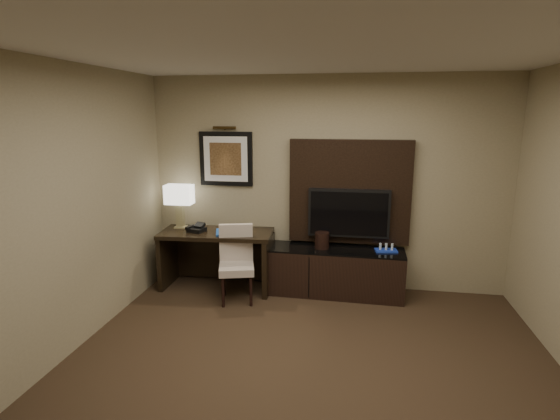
% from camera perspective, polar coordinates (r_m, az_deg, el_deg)
% --- Properties ---
extents(floor, '(4.50, 5.00, 0.01)m').
position_cam_1_polar(floor, '(3.76, 2.76, -24.04)').
color(floor, '#2F2015').
rests_on(floor, ground).
extents(ceiling, '(4.50, 5.00, 0.01)m').
position_cam_1_polar(ceiling, '(3.05, 3.33, 21.24)').
color(ceiling, silver).
rests_on(ceiling, wall_back).
extents(wall_back, '(4.50, 0.01, 2.70)m').
position_cam_1_polar(wall_back, '(5.58, 6.02, 3.38)').
color(wall_back, gray).
rests_on(wall_back, floor).
extents(wall_left, '(0.01, 5.00, 2.70)m').
position_cam_1_polar(wall_left, '(4.06, -30.37, -1.81)').
color(wall_left, gray).
rests_on(wall_left, floor).
extents(desk, '(1.45, 0.69, 0.76)m').
position_cam_1_polar(desk, '(5.73, -8.20, -6.45)').
color(desk, black).
rests_on(desk, floor).
extents(credenza, '(1.73, 0.52, 0.59)m').
position_cam_1_polar(credenza, '(5.55, 7.00, -7.97)').
color(credenza, black).
rests_on(credenza, floor).
extents(tv_wall_panel, '(1.50, 0.12, 1.30)m').
position_cam_1_polar(tv_wall_panel, '(5.52, 9.07, 2.35)').
color(tv_wall_panel, black).
rests_on(tv_wall_panel, wall_back).
extents(tv, '(1.00, 0.08, 0.60)m').
position_cam_1_polar(tv, '(5.48, 8.96, -0.40)').
color(tv, black).
rests_on(tv, tv_wall_panel).
extents(artwork, '(0.70, 0.04, 0.70)m').
position_cam_1_polar(artwork, '(5.75, -7.05, 6.64)').
color(artwork, black).
rests_on(artwork, wall_back).
extents(picture_light, '(0.04, 0.04, 0.30)m').
position_cam_1_polar(picture_light, '(5.68, -7.28, 10.61)').
color(picture_light, '#3D2C13').
rests_on(picture_light, wall_back).
extents(desk_chair, '(0.52, 0.56, 0.85)m').
position_cam_1_polar(desk_chair, '(5.29, -5.70, -7.49)').
color(desk_chair, '#C1B1A1').
rests_on(desk_chair, floor).
extents(table_lamp, '(0.39, 0.29, 0.57)m').
position_cam_1_polar(table_lamp, '(5.83, -12.96, 0.45)').
color(table_lamp, '#988E5E').
rests_on(table_lamp, desk).
extents(desk_phone, '(0.24, 0.23, 0.10)m').
position_cam_1_polar(desk_phone, '(5.65, -10.83, -2.30)').
color(desk_phone, black).
rests_on(desk_phone, desk).
extents(blue_folder, '(0.32, 0.37, 0.02)m').
position_cam_1_polar(blue_folder, '(5.54, -7.10, -2.89)').
color(blue_folder, '#194CA4').
rests_on(blue_folder, desk).
extents(book, '(0.16, 0.03, 0.21)m').
position_cam_1_polar(book, '(5.53, -7.02, -1.85)').
color(book, tan).
rests_on(book, desk).
extents(ice_bucket, '(0.19, 0.19, 0.20)m').
position_cam_1_polar(ice_bucket, '(5.44, 5.51, -3.95)').
color(ice_bucket, black).
rests_on(ice_bucket, credenza).
extents(minibar_tray, '(0.28, 0.19, 0.09)m').
position_cam_1_polar(minibar_tray, '(5.47, 13.70, -4.79)').
color(minibar_tray, '#1C39B6').
rests_on(minibar_tray, credenza).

